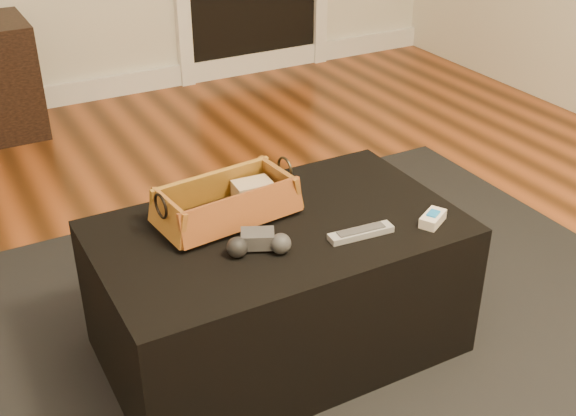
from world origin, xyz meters
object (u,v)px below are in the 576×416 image
ottoman (279,288)px  silver_remote (361,233)px  wicker_basket (227,204)px  game_controller (259,243)px  cream_gadget (433,218)px  tv_remote (224,215)px

ottoman → silver_remote: silver_remote is taller
ottoman → wicker_basket: size_ratio=2.43×
game_controller → silver_remote: bearing=-12.4°
silver_remote → cream_gadget: (0.21, -0.04, 0.01)m
ottoman → game_controller: bearing=-138.8°
cream_gadget → tv_remote: bearing=151.3°
silver_remote → wicker_basket: bearing=137.4°
wicker_basket → silver_remote: size_ratio=2.21×
wicker_basket → cream_gadget: bearing=-31.1°
ottoman → tv_remote: size_ratio=4.84×
tv_remote → game_controller: game_controller is taller
wicker_basket → game_controller: 0.19m
cream_gadget → game_controller: bearing=168.4°
wicker_basket → silver_remote: 0.38m
tv_remote → cream_gadget: 0.58m
ottoman → tv_remote: bearing=145.9°
wicker_basket → silver_remote: wicker_basket is taller
tv_remote → silver_remote: 0.38m
ottoman → wicker_basket: (-0.11, 0.10, 0.26)m
tv_remote → cream_gadget: tv_remote is taller
tv_remote → wicker_basket: size_ratio=0.50×
wicker_basket → game_controller: (0.00, -0.19, -0.02)m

